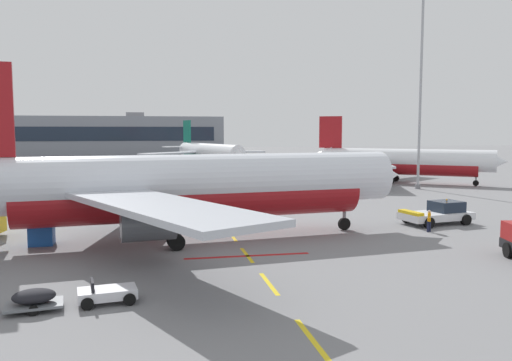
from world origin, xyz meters
TOP-DOWN VIEW (x-y plane):
  - ground at (40.00, 40.00)m, footprint 400.00×400.00m
  - apron_paint_markings at (18.00, 37.48)m, footprint 8.00×95.58m
  - airliner_foreground at (14.74, 27.48)m, footprint 34.81×34.37m
  - pushback_tug at (35.99, 30.12)m, footprint 6.41×4.02m
  - airliner_mid_left at (24.01, 100.30)m, footprint 27.59×28.64m
  - airliner_far_center at (49.28, 63.00)m, footprint 26.39×24.52m
  - catering_truck at (31.45, 49.19)m, footprint 5.56×7.27m
  - ground_crew_worker at (33.32, 26.95)m, footprint 0.44×0.59m
  - uld_cargo_container at (4.60, 28.06)m, footprint 1.67×1.63m
  - apron_light_mast_far at (47.69, 55.11)m, footprint 1.80×1.80m
  - terminal_satellite at (-5.43, 176.24)m, footprint 82.81×26.84m

SIDE VIEW (x-z plane):
  - ground at x=40.00m, z-range 0.00..0.00m
  - apron_paint_markings at x=18.00m, z-range 0.00..0.01m
  - uld_cargo_container at x=4.60m, z-range 0.00..1.60m
  - pushback_tug at x=35.99m, z-range -0.14..1.94m
  - ground_crew_worker at x=33.32m, z-range 0.12..1.85m
  - catering_truck at x=31.45m, z-range 0.08..3.22m
  - airliner_far_center at x=49.28m, z-range -1.79..8.39m
  - airliner_mid_left at x=24.01m, z-range -1.81..8.47m
  - airliner_foreground at x=14.74m, z-range -2.15..10.05m
  - terminal_satellite at x=-5.43m, z-range -0.79..13.40m
  - apron_light_mast_far at x=47.69m, z-range 3.20..31.93m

